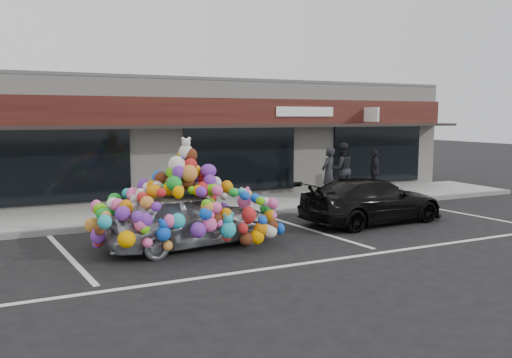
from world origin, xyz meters
name	(u,v)px	position (x,y,z in m)	size (l,w,h in m)	color
ground	(214,243)	(0.00, 0.00, 0.00)	(90.00, 90.00, 0.00)	black
shop_building	(139,138)	(0.00, 8.44, 2.16)	(24.00, 7.20, 4.31)	beige
sidewalk	(170,211)	(0.00, 4.00, 0.07)	(26.00, 3.00, 0.15)	#989792
kerb	(184,220)	(0.00, 2.50, 0.07)	(26.00, 0.18, 0.16)	slate
parking_stripe_left	(69,257)	(-3.20, 0.20, 0.00)	(0.12, 4.40, 0.01)	silver
parking_stripe_mid	(312,230)	(2.80, 0.20, 0.00)	(0.12, 4.40, 0.01)	silver
parking_stripe_right	(464,214)	(8.20, 0.20, 0.00)	(0.12, 4.40, 0.01)	silver
lane_line	(341,258)	(2.00, -2.30, 0.00)	(14.00, 0.12, 0.01)	silver
toy_car	(188,211)	(-0.62, -0.01, 0.82)	(2.82, 4.34, 2.40)	#90939A
black_sedan	(372,200)	(4.82, 0.36, 0.63)	(4.34, 1.76, 1.26)	black
pedestrian_a	(328,173)	(5.54, 3.73, 1.03)	(0.64, 0.42, 1.76)	black
pedestrian_b	(341,169)	(6.27, 4.02, 1.10)	(0.93, 0.72, 1.90)	black
pedestrian_c	(374,171)	(7.83, 4.16, 0.95)	(0.39, 0.94, 1.60)	#28252B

